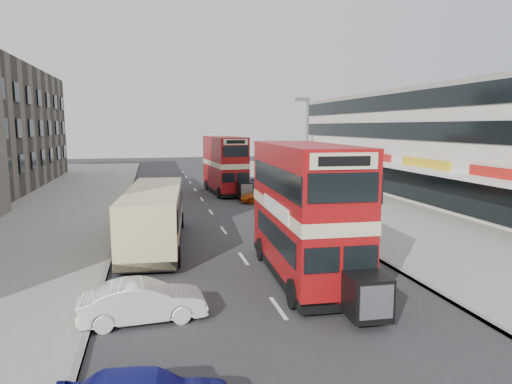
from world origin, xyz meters
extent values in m
plane|color=#28282B|center=(0.00, 0.00, 0.00)|extent=(160.00, 160.00, 0.00)
cube|color=#28282B|center=(0.00, 20.00, 0.01)|extent=(12.00, 90.00, 0.01)
cube|color=gray|center=(12.00, 20.00, 0.07)|extent=(12.00, 90.00, 0.15)
cube|color=gray|center=(-12.00, 20.00, 0.07)|extent=(12.00, 90.00, 0.15)
cube|color=gray|center=(-6.10, 20.00, 0.07)|extent=(0.20, 90.00, 0.16)
cube|color=gray|center=(6.10, 20.00, 0.07)|extent=(0.20, 90.00, 0.16)
cube|color=beige|center=(20.00, 22.00, 4.50)|extent=(8.00, 46.00, 9.00)
cube|color=black|center=(15.95, 22.00, 1.60)|extent=(0.10, 44.00, 2.40)
cube|color=gray|center=(20.00, 22.00, 9.10)|extent=(8.20, 46.20, 0.40)
cube|color=white|center=(15.10, 22.00, 3.00)|extent=(1.80, 44.00, 0.20)
cylinder|color=slate|center=(6.60, 18.00, 4.00)|extent=(0.16, 0.16, 8.00)
cube|color=slate|center=(6.20, 18.00, 8.00)|extent=(1.00, 0.20, 0.25)
cube|color=black|center=(1.90, 4.95, 0.36)|extent=(2.99, 8.44, 0.36)
cube|color=maroon|center=(1.90, 4.95, 1.62)|extent=(2.97, 8.44, 2.29)
cube|color=beige|center=(1.90, 4.95, 2.92)|extent=(3.01, 8.49, 0.47)
cube|color=maroon|center=(1.90, 4.95, 4.17)|extent=(2.97, 8.44, 2.19)
cube|color=maroon|center=(1.90, 4.95, 5.35)|extent=(2.99, 8.46, 0.26)
cube|color=black|center=(2.34, 0.13, 0.94)|extent=(1.31, 1.30, 1.35)
cube|color=black|center=(2.51, 29.18, 0.35)|extent=(3.12, 8.14, 0.35)
cube|color=maroon|center=(2.51, 29.18, 1.54)|extent=(3.10, 8.13, 2.19)
cube|color=beige|center=(2.51, 29.18, 2.79)|extent=(3.15, 8.18, 0.45)
cube|color=maroon|center=(2.51, 29.18, 3.98)|extent=(3.10, 8.13, 2.09)
cube|color=maroon|center=(2.51, 29.18, 5.11)|extent=(3.13, 8.16, 0.25)
cube|color=black|center=(3.49, 24.67, 0.90)|extent=(1.28, 1.28, 1.29)
cube|color=black|center=(-4.01, 11.49, 0.42)|extent=(3.51, 10.63, 0.42)
cube|color=beige|center=(-4.01, 11.49, 1.62)|extent=(3.49, 10.63, 2.72)
imported|color=white|center=(-4.47, 2.00, 0.65)|extent=(4.04, 1.64, 1.30)
imported|color=maroon|center=(4.88, 13.83, 0.64)|extent=(4.46, 1.97, 1.27)
imported|color=#D45B15|center=(4.70, 23.03, 0.53)|extent=(4.02, 2.23, 1.06)
imported|color=#5C8AB8|center=(5.20, 29.68, 0.72)|extent=(4.41, 2.18, 1.45)
imported|color=gray|center=(7.37, 13.31, 1.07)|extent=(0.81, 0.78, 1.83)
imported|color=gray|center=(3.82, 19.00, 0.41)|extent=(0.57, 1.56, 0.82)
imported|color=black|center=(3.82, 19.00, 1.16)|extent=(0.60, 0.40, 1.62)
camera|label=1|loc=(-4.06, -12.21, 6.17)|focal=31.80mm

